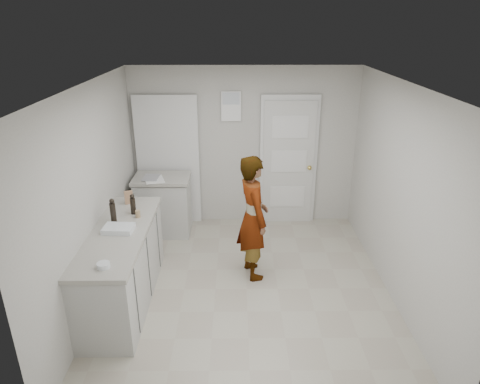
{
  "coord_description": "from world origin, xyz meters",
  "views": [
    {
      "loc": [
        -0.12,
        -4.48,
        3.14
      ],
      "look_at": [
        -0.08,
        0.4,
        1.15
      ],
      "focal_mm": 32.0,
      "sensor_mm": 36.0,
      "label": 1
    }
  ],
  "objects_px": {
    "spice_jar": "(138,214)",
    "egg_bowl": "(103,265)",
    "cake_mix_box": "(129,197)",
    "oil_cruet_b": "(113,211)",
    "oil_cruet_a": "(133,204)",
    "baking_dish": "(119,229)",
    "person": "(253,218)"
  },
  "relations": [
    {
      "from": "oil_cruet_a",
      "to": "cake_mix_box",
      "type": "bearing_deg",
      "value": 112.14
    },
    {
      "from": "oil_cruet_b",
      "to": "spice_jar",
      "type": "bearing_deg",
      "value": 28.57
    },
    {
      "from": "cake_mix_box",
      "to": "oil_cruet_b",
      "type": "bearing_deg",
      "value": -113.56
    },
    {
      "from": "egg_bowl",
      "to": "baking_dish",
      "type": "bearing_deg",
      "value": 93.54
    },
    {
      "from": "egg_bowl",
      "to": "oil_cruet_b",
      "type": "bearing_deg",
      "value": 99.04
    },
    {
      "from": "person",
      "to": "cake_mix_box",
      "type": "bearing_deg",
      "value": 66.22
    },
    {
      "from": "oil_cruet_a",
      "to": "egg_bowl",
      "type": "distance_m",
      "value": 1.22
    },
    {
      "from": "oil_cruet_a",
      "to": "oil_cruet_b",
      "type": "xyz_separation_m",
      "value": [
        -0.17,
        -0.24,
        0.02
      ]
    },
    {
      "from": "egg_bowl",
      "to": "cake_mix_box",
      "type": "bearing_deg",
      "value": 93.97
    },
    {
      "from": "cake_mix_box",
      "to": "oil_cruet_b",
      "type": "relative_size",
      "value": 0.56
    },
    {
      "from": "cake_mix_box",
      "to": "oil_cruet_a",
      "type": "distance_m",
      "value": 0.34
    },
    {
      "from": "oil_cruet_a",
      "to": "baking_dish",
      "type": "xyz_separation_m",
      "value": [
        -0.07,
        -0.46,
        -0.1
      ]
    },
    {
      "from": "person",
      "to": "oil_cruet_b",
      "type": "bearing_deg",
      "value": 85.47
    },
    {
      "from": "cake_mix_box",
      "to": "oil_cruet_a",
      "type": "xyz_separation_m",
      "value": [
        0.13,
        -0.31,
        0.04
      ]
    },
    {
      "from": "person",
      "to": "baking_dish",
      "type": "height_order",
      "value": "person"
    },
    {
      "from": "person",
      "to": "oil_cruet_a",
      "type": "height_order",
      "value": "person"
    },
    {
      "from": "oil_cruet_a",
      "to": "baking_dish",
      "type": "height_order",
      "value": "oil_cruet_a"
    },
    {
      "from": "baking_dish",
      "to": "cake_mix_box",
      "type": "bearing_deg",
      "value": 94.39
    },
    {
      "from": "person",
      "to": "egg_bowl",
      "type": "height_order",
      "value": "person"
    },
    {
      "from": "person",
      "to": "baking_dish",
      "type": "bearing_deg",
      "value": 93.75
    },
    {
      "from": "spice_jar",
      "to": "baking_dish",
      "type": "distance_m",
      "value": 0.38
    },
    {
      "from": "cake_mix_box",
      "to": "baking_dish",
      "type": "height_order",
      "value": "cake_mix_box"
    },
    {
      "from": "oil_cruet_b",
      "to": "baking_dish",
      "type": "bearing_deg",
      "value": -63.56
    },
    {
      "from": "baking_dish",
      "to": "egg_bowl",
      "type": "xyz_separation_m",
      "value": [
        0.05,
        -0.75,
        -0.0
      ]
    },
    {
      "from": "person",
      "to": "cake_mix_box",
      "type": "relative_size",
      "value": 9.65
    },
    {
      "from": "oil_cruet_a",
      "to": "baking_dish",
      "type": "bearing_deg",
      "value": -98.29
    },
    {
      "from": "egg_bowl",
      "to": "spice_jar",
      "type": "bearing_deg",
      "value": 85.05
    },
    {
      "from": "oil_cruet_a",
      "to": "baking_dish",
      "type": "distance_m",
      "value": 0.47
    },
    {
      "from": "spice_jar",
      "to": "egg_bowl",
      "type": "height_order",
      "value": "spice_jar"
    },
    {
      "from": "oil_cruet_b",
      "to": "baking_dish",
      "type": "distance_m",
      "value": 0.27
    },
    {
      "from": "spice_jar",
      "to": "egg_bowl",
      "type": "bearing_deg",
      "value": -94.95
    },
    {
      "from": "cake_mix_box",
      "to": "spice_jar",
      "type": "distance_m",
      "value": 0.46
    }
  ]
}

